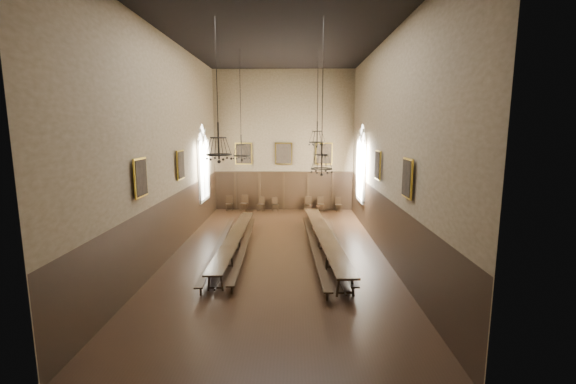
{
  "coord_description": "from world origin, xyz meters",
  "views": [
    {
      "loc": [
        0.69,
        -16.0,
        5.3
      ],
      "look_at": [
        0.4,
        1.5,
        2.41
      ],
      "focal_mm": 24.0,
      "sensor_mm": 36.0,
      "label": 1
    }
  ],
  "objects_px": {
    "chair_5": "(308,207)",
    "chandelier_back_right": "(317,136)",
    "chair_2": "(261,207)",
    "chair_1": "(244,206)",
    "chair_7": "(338,207)",
    "table_right": "(324,242)",
    "bench_right_outer": "(337,246)",
    "chair_0": "(229,206)",
    "bench_left_inner": "(244,247)",
    "chair_3": "(275,207)",
    "bench_left_outer": "(220,247)",
    "bench_right_inner": "(314,247)",
    "table_left": "(235,243)",
    "chair_6": "(321,207)",
    "chandelier_front_right": "(322,157)",
    "chandelier_back_left": "(241,149)",
    "chandelier_front_left": "(219,146)"
  },
  "relations": [
    {
      "from": "chair_5",
      "to": "chandelier_back_right",
      "type": "bearing_deg",
      "value": -79.95
    },
    {
      "from": "chair_7",
      "to": "chandelier_back_left",
      "type": "distance_m",
      "value": 8.79
    },
    {
      "from": "table_right",
      "to": "table_left",
      "type": "bearing_deg",
      "value": -177.79
    },
    {
      "from": "chair_6",
      "to": "chandelier_front_left",
      "type": "height_order",
      "value": "chandelier_front_left"
    },
    {
      "from": "chair_3",
      "to": "chair_7",
      "type": "xyz_separation_m",
      "value": [
        4.11,
        -0.01,
        0.01
      ]
    },
    {
      "from": "bench_right_outer",
      "to": "chair_0",
      "type": "relative_size",
      "value": 9.78
    },
    {
      "from": "bench_right_inner",
      "to": "chair_7",
      "type": "bearing_deg",
      "value": 76.82
    },
    {
      "from": "chair_7",
      "to": "table_right",
      "type": "bearing_deg",
      "value": -109.26
    },
    {
      "from": "bench_left_inner",
      "to": "chandelier_back_right",
      "type": "relative_size",
      "value": 2.04
    },
    {
      "from": "table_right",
      "to": "chandelier_front_right",
      "type": "bearing_deg",
      "value": -97.46
    },
    {
      "from": "bench_left_inner",
      "to": "chair_1",
      "type": "bearing_deg",
      "value": 97.51
    },
    {
      "from": "chair_2",
      "to": "chair_7",
      "type": "distance_m",
      "value": 5.04
    },
    {
      "from": "chair_2",
      "to": "chair_5",
      "type": "xyz_separation_m",
      "value": [
        3.03,
        0.0,
        0.01
      ]
    },
    {
      "from": "table_right",
      "to": "bench_left_inner",
      "type": "xyz_separation_m",
      "value": [
        -3.47,
        -0.28,
        -0.14
      ]
    },
    {
      "from": "table_right",
      "to": "chair_3",
      "type": "xyz_separation_m",
      "value": [
        -2.56,
        8.26,
        -0.14
      ]
    },
    {
      "from": "bench_left_outer",
      "to": "chandelier_front_right",
      "type": "xyz_separation_m",
      "value": [
        4.15,
        -2.34,
        4.03
      ]
    },
    {
      "from": "chair_7",
      "to": "bench_right_inner",
      "type": "bearing_deg",
      "value": -111.79
    },
    {
      "from": "bench_right_inner",
      "to": "chandelier_front_left",
      "type": "relative_size",
      "value": 2.07
    },
    {
      "from": "chandelier_back_right",
      "to": "chair_3",
      "type": "bearing_deg",
      "value": 112.53
    },
    {
      "from": "table_left",
      "to": "chair_3",
      "type": "bearing_deg",
      "value": 80.96
    },
    {
      "from": "bench_left_inner",
      "to": "chair_6",
      "type": "xyz_separation_m",
      "value": [
        3.88,
        8.53,
        0.01
      ]
    },
    {
      "from": "chandelier_front_left",
      "to": "chandelier_front_right",
      "type": "xyz_separation_m",
      "value": [
        3.62,
        0.02,
        -0.39
      ]
    },
    {
      "from": "chandelier_front_right",
      "to": "table_right",
      "type": "bearing_deg",
      "value": 82.54
    },
    {
      "from": "bench_left_outer",
      "to": "chandelier_front_left",
      "type": "xyz_separation_m",
      "value": [
        0.53,
        -2.36,
        4.42
      ]
    },
    {
      "from": "chair_7",
      "to": "chandelier_front_right",
      "type": "height_order",
      "value": "chandelier_front_right"
    },
    {
      "from": "bench_right_inner",
      "to": "chair_2",
      "type": "xyz_separation_m",
      "value": [
        -3.0,
        8.63,
        -0.0
      ]
    },
    {
      "from": "chair_1",
      "to": "chair_5",
      "type": "xyz_separation_m",
      "value": [
        4.14,
        -0.03,
        -0.02
      ]
    },
    {
      "from": "chair_1",
      "to": "chandelier_front_right",
      "type": "distance_m",
      "value": 12.4
    },
    {
      "from": "bench_left_inner",
      "to": "bench_right_inner",
      "type": "xyz_separation_m",
      "value": [
        2.99,
        -0.14,
        0.02
      ]
    },
    {
      "from": "chair_3",
      "to": "table_left",
      "type": "bearing_deg",
      "value": -111.21
    },
    {
      "from": "bench_left_inner",
      "to": "chair_3",
      "type": "xyz_separation_m",
      "value": [
        0.91,
        8.54,
        0.0
      ]
    },
    {
      "from": "chandelier_back_left",
      "to": "chandelier_front_left",
      "type": "relative_size",
      "value": 1.08
    },
    {
      "from": "table_left",
      "to": "chair_7",
      "type": "relative_size",
      "value": 10.2
    },
    {
      "from": "chair_7",
      "to": "bench_right_outer",
      "type": "bearing_deg",
      "value": -105.39
    },
    {
      "from": "bench_right_outer",
      "to": "chair_0",
      "type": "xyz_separation_m",
      "value": [
        -6.11,
        8.46,
        0.02
      ]
    },
    {
      "from": "table_left",
      "to": "chandelier_back_right",
      "type": "bearing_deg",
      "value": 36.7
    },
    {
      "from": "chair_7",
      "to": "chair_0",
      "type": "bearing_deg",
      "value": 171.21
    },
    {
      "from": "chair_2",
      "to": "chair_1",
      "type": "bearing_deg",
      "value": -163.61
    },
    {
      "from": "bench_left_inner",
      "to": "chair_0",
      "type": "height_order",
      "value": "chair_0"
    },
    {
      "from": "chair_6",
      "to": "chair_1",
      "type": "bearing_deg",
      "value": 175.62
    },
    {
      "from": "chair_3",
      "to": "chair_2",
      "type": "bearing_deg",
      "value": 171.05
    },
    {
      "from": "chair_1",
      "to": "chair_2",
      "type": "distance_m",
      "value": 1.11
    },
    {
      "from": "bench_left_outer",
      "to": "chair_0",
      "type": "height_order",
      "value": "chair_0"
    },
    {
      "from": "chair_2",
      "to": "chair_7",
      "type": "height_order",
      "value": "chair_2"
    },
    {
      "from": "bench_right_outer",
      "to": "chair_7",
      "type": "xyz_separation_m",
      "value": [
        1.0,
        8.44,
        0.0
      ]
    },
    {
      "from": "bench_left_outer",
      "to": "chair_2",
      "type": "xyz_separation_m",
      "value": [
        1.03,
        8.58,
        0.01
      ]
    },
    {
      "from": "chair_5",
      "to": "chandelier_back_right",
      "type": "height_order",
      "value": "chandelier_back_right"
    },
    {
      "from": "bench_right_inner",
      "to": "chair_0",
      "type": "relative_size",
      "value": 10.27
    },
    {
      "from": "bench_right_outer",
      "to": "chair_0",
      "type": "bearing_deg",
      "value": 125.81
    },
    {
      "from": "chandelier_back_right",
      "to": "chair_5",
      "type": "bearing_deg",
      "value": 92.42
    }
  ]
}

